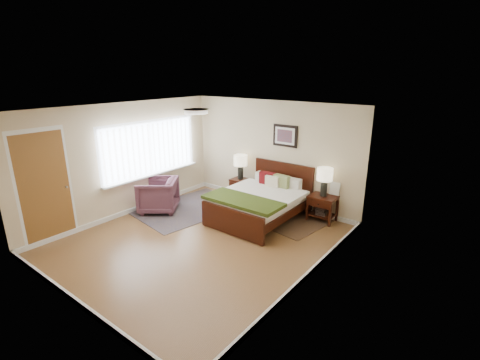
{
  "coord_description": "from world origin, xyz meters",
  "views": [
    {
      "loc": [
        4.3,
        -4.35,
        3.13
      ],
      "look_at": [
        0.28,
        0.89,
        1.05
      ],
      "focal_mm": 26.0,
      "sensor_mm": 36.0,
      "label": 1
    }
  ],
  "objects_px": {
    "bed": "(260,198)",
    "nightstand_left": "(240,184)",
    "armchair": "(158,195)",
    "rug_persian": "(189,208)",
    "nightstand_right": "(322,206)",
    "lamp_right": "(325,177)",
    "lamp_left": "(241,163)"
  },
  "relations": [
    {
      "from": "nightstand_right",
      "to": "rug_persian",
      "type": "height_order",
      "value": "nightstand_right"
    },
    {
      "from": "bed",
      "to": "lamp_right",
      "type": "relative_size",
      "value": 3.29
    },
    {
      "from": "nightstand_right",
      "to": "rug_persian",
      "type": "bearing_deg",
      "value": -155.89
    },
    {
      "from": "rug_persian",
      "to": "nightstand_left",
      "type": "bearing_deg",
      "value": 74.21
    },
    {
      "from": "rug_persian",
      "to": "lamp_left",
      "type": "bearing_deg",
      "value": 74.55
    },
    {
      "from": "nightstand_right",
      "to": "lamp_left",
      "type": "distance_m",
      "value": 2.31
    },
    {
      "from": "lamp_left",
      "to": "bed",
      "type": "bearing_deg",
      "value": -34.02
    },
    {
      "from": "nightstand_left",
      "to": "lamp_right",
      "type": "bearing_deg",
      "value": 0.5
    },
    {
      "from": "armchair",
      "to": "rug_persian",
      "type": "relative_size",
      "value": 0.36
    },
    {
      "from": "lamp_left",
      "to": "rug_persian",
      "type": "bearing_deg",
      "value": -114.49
    },
    {
      "from": "bed",
      "to": "armchair",
      "type": "relative_size",
      "value": 2.35
    },
    {
      "from": "lamp_left",
      "to": "nightstand_right",
      "type": "bearing_deg",
      "value": -0.31
    },
    {
      "from": "rug_persian",
      "to": "nightstand_right",
      "type": "bearing_deg",
      "value": 33.16
    },
    {
      "from": "nightstand_left",
      "to": "armchair",
      "type": "height_order",
      "value": "armchair"
    },
    {
      "from": "nightstand_left",
      "to": "lamp_right",
      "type": "relative_size",
      "value": 0.87
    },
    {
      "from": "bed",
      "to": "rug_persian",
      "type": "relative_size",
      "value": 0.83
    },
    {
      "from": "nightstand_right",
      "to": "armchair",
      "type": "xyz_separation_m",
      "value": [
        -3.26,
        -1.78,
        0.04
      ]
    },
    {
      "from": "nightstand_left",
      "to": "rug_persian",
      "type": "relative_size",
      "value": 0.22
    },
    {
      "from": "nightstand_left",
      "to": "lamp_left",
      "type": "bearing_deg",
      "value": 90.0
    },
    {
      "from": "armchair",
      "to": "lamp_left",
      "type": "bearing_deg",
      "value": 112.82
    },
    {
      "from": "bed",
      "to": "lamp_right",
      "type": "xyz_separation_m",
      "value": [
        1.11,
        0.76,
        0.5
      ]
    },
    {
      "from": "bed",
      "to": "nightstand_left",
      "type": "height_order",
      "value": "bed"
    },
    {
      "from": "lamp_right",
      "to": "armchair",
      "type": "height_order",
      "value": "lamp_right"
    },
    {
      "from": "lamp_right",
      "to": "rug_persian",
      "type": "bearing_deg",
      "value": -155.68
    },
    {
      "from": "bed",
      "to": "nightstand_left",
      "type": "bearing_deg",
      "value": 146.67
    },
    {
      "from": "lamp_left",
      "to": "nightstand_left",
      "type": "bearing_deg",
      "value": -90.0
    },
    {
      "from": "nightstand_left",
      "to": "armchair",
      "type": "xyz_separation_m",
      "value": [
        -1.03,
        -1.77,
        -0.02
      ]
    },
    {
      "from": "lamp_left",
      "to": "lamp_right",
      "type": "bearing_deg",
      "value": 0.0
    },
    {
      "from": "rug_persian",
      "to": "bed",
      "type": "bearing_deg",
      "value": 25.85
    },
    {
      "from": "lamp_left",
      "to": "armchair",
      "type": "height_order",
      "value": "lamp_left"
    },
    {
      "from": "bed",
      "to": "nightstand_left",
      "type": "xyz_separation_m",
      "value": [
        -1.12,
        0.74,
        -0.09
      ]
    },
    {
      "from": "bed",
      "to": "armchair",
      "type": "distance_m",
      "value": 2.39
    }
  ]
}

